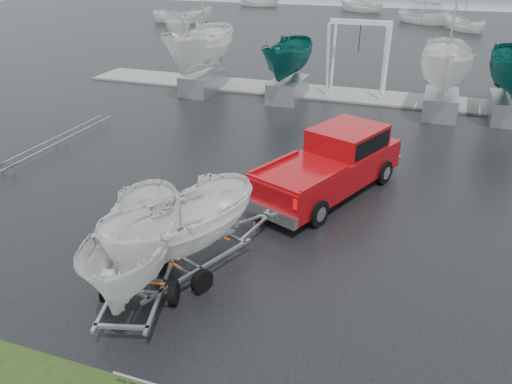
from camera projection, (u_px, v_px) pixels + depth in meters
name	position (u px, v px, depth m)	size (l,w,h in m)	color
ground_plane	(253.00, 187.00, 17.57)	(120.00, 120.00, 0.00)	black
dock	(330.00, 93.00, 28.55)	(30.00, 3.00, 0.12)	gray
pickup_truck	(334.00, 161.00, 16.83)	(4.34, 6.62, 2.09)	#92070C
trailer_hitched	(180.00, 177.00, 11.62)	(2.45, 3.78, 5.12)	#989AA0
trailer_parked	(131.00, 193.00, 10.82)	(2.19, 3.79, 5.18)	#989AA0
boat_hoist	(359.00, 48.00, 26.96)	(3.30, 2.18, 4.12)	silver
keelboat_0	(199.00, 17.00, 27.14)	(2.60, 3.20, 10.78)	#989AA0
keelboat_1	(289.00, 38.00, 26.18)	(2.11, 3.20, 6.71)	#989AA0
keelboat_2	(451.00, 36.00, 23.40)	(2.41, 3.20, 10.58)	#989AA0
mast_rack_0	(60.00, 139.00, 20.94)	(0.56, 6.50, 0.06)	#989AA0
moored_boat_0	(179.00, 32.00, 49.37)	(3.07, 3.08, 10.88)	white
moored_boat_1	(360.00, 11.00, 64.96)	(3.55, 3.52, 11.41)	white
moored_boat_2	(462.00, 31.00, 50.06)	(2.89, 2.90, 10.70)	white
moored_boat_4	(258.00, 6.00, 70.74)	(2.54, 2.49, 11.06)	white
moored_boat_5	(427.00, 3.00, 75.22)	(3.31, 3.31, 11.07)	white
moored_boat_6	(423.00, 23.00, 54.81)	(3.16, 3.13, 11.10)	white
moored_boat_7	(183.00, 22.00, 55.56)	(3.31, 3.27, 11.30)	white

